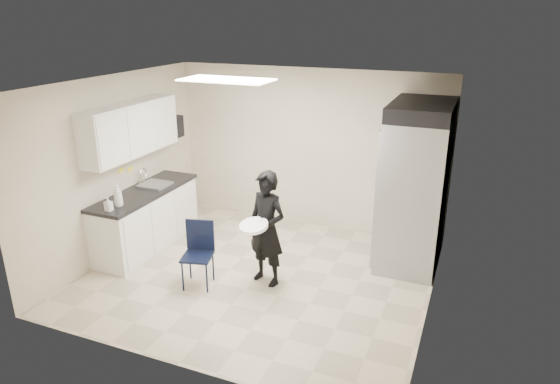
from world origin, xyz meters
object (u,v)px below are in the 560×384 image
at_px(lower_counter, 147,220).
at_px(folding_chair, 197,257).
at_px(commercial_fridge, 415,192).
at_px(man_tuxedo, 267,229).

relative_size(lower_counter, folding_chair, 2.26).
xyz_separation_m(commercial_fridge, folding_chair, (-2.45, -1.81, -0.63)).
relative_size(folding_chair, man_tuxedo, 0.55).
distance_m(lower_counter, folding_chair, 1.52).
distance_m(folding_chair, man_tuxedo, 0.97).
bearing_deg(lower_counter, folding_chair, -28.89).
distance_m(commercial_fridge, man_tuxedo, 2.17).
relative_size(lower_counter, commercial_fridge, 0.90).
xyz_separation_m(lower_counter, man_tuxedo, (2.12, -0.29, 0.34)).
height_order(lower_counter, man_tuxedo, man_tuxedo).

